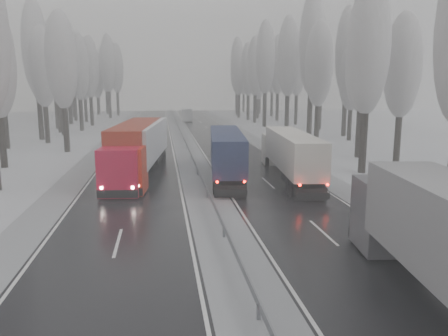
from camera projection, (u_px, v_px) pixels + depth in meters
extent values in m
cube|color=black|center=(252.00, 169.00, 40.32)|extent=(7.50, 200.00, 0.03)
cube|color=black|center=(137.00, 172.00, 38.85)|extent=(7.50, 200.00, 0.03)
cube|color=#9A9CA1|center=(196.00, 170.00, 39.59)|extent=(3.00, 200.00, 0.04)
cube|color=#9A9CA1|center=(304.00, 168.00, 41.01)|extent=(2.40, 200.00, 0.04)
cube|color=#9A9CA1|center=(79.00, 174.00, 38.16)|extent=(2.40, 200.00, 0.04)
cube|color=slate|center=(196.00, 164.00, 39.48)|extent=(0.06, 200.00, 0.32)
cube|color=slate|center=(198.00, 172.00, 37.59)|extent=(0.12, 0.12, 0.60)
cube|color=slate|center=(181.00, 133.00, 68.72)|extent=(0.12, 0.12, 0.60)
cylinder|color=black|center=(363.00, 141.00, 38.21)|extent=(0.68, 0.68, 5.62)
ellipsoid|color=gray|center=(369.00, 46.00, 36.73)|extent=(3.60, 3.60, 11.48)
cylinder|color=black|center=(397.00, 139.00, 42.94)|extent=(0.64, 0.64, 4.94)
ellipsoid|color=gray|center=(403.00, 65.00, 41.63)|extent=(3.60, 3.60, 10.09)
cylinder|color=black|center=(359.00, 133.00, 46.62)|extent=(0.66, 0.66, 5.32)
ellipsoid|color=gray|center=(363.00, 60.00, 45.22)|extent=(3.60, 3.60, 10.88)
cylinder|color=black|center=(362.00, 125.00, 50.74)|extent=(0.72, 0.72, 6.31)
ellipsoid|color=gray|center=(366.00, 44.00, 49.07)|extent=(3.60, 3.60, 12.90)
cylinder|color=black|center=(317.00, 124.00, 56.65)|extent=(0.67, 0.67, 5.38)
ellipsoid|color=gray|center=(319.00, 64.00, 55.23)|extent=(3.60, 3.60, 10.98)
cylinder|color=black|center=(349.00, 124.00, 61.49)|extent=(0.62, 0.62, 4.59)
ellipsoid|color=gray|center=(352.00, 77.00, 60.28)|extent=(3.60, 3.60, 9.39)
cylinder|color=black|center=(310.00, 115.00, 61.90)|extent=(0.76, 0.76, 6.95)
ellipsoid|color=gray|center=(312.00, 43.00, 60.07)|extent=(3.60, 3.60, 14.19)
cylinder|color=black|center=(344.00, 114.00, 66.79)|extent=(0.74, 0.74, 6.59)
ellipsoid|color=gray|center=(347.00, 51.00, 65.05)|extent=(3.60, 3.60, 13.46)
cylinder|color=black|center=(287.00, 113.00, 71.88)|extent=(0.72, 0.72, 6.37)
ellipsoid|color=gray|center=(288.00, 56.00, 70.20)|extent=(3.60, 3.60, 13.01)
cylinder|color=black|center=(320.00, 113.00, 76.81)|extent=(0.70, 0.70, 5.97)
ellipsoid|color=gray|center=(322.00, 63.00, 75.23)|extent=(3.60, 3.60, 12.20)
cylinder|color=black|center=(265.00, 109.00, 82.07)|extent=(0.74, 0.74, 6.65)
ellipsoid|color=gray|center=(265.00, 57.00, 80.32)|extent=(3.60, 3.60, 13.59)
cylinder|color=black|center=(296.00, 109.00, 87.04)|extent=(0.71, 0.71, 6.14)
ellipsoid|color=gray|center=(297.00, 64.00, 85.42)|extent=(3.60, 3.60, 12.54)
cylinder|color=black|center=(255.00, 108.00, 91.64)|extent=(0.71, 0.71, 6.05)
ellipsoid|color=gray|center=(255.00, 66.00, 90.05)|extent=(3.60, 3.60, 12.37)
cylinder|color=black|center=(277.00, 106.00, 96.34)|extent=(0.72, 0.72, 6.30)
ellipsoid|color=gray|center=(278.00, 65.00, 94.68)|extent=(3.60, 3.60, 12.87)
cylinder|color=black|center=(248.00, 107.00, 98.97)|extent=(0.70, 0.70, 5.88)
ellipsoid|color=gray|center=(248.00, 69.00, 97.42)|extent=(3.60, 3.60, 12.00)
cylinder|color=black|center=(258.00, 108.00, 103.40)|extent=(0.64, 0.64, 4.86)
ellipsoid|color=gray|center=(258.00, 78.00, 102.12)|extent=(3.60, 3.60, 9.92)
cylinder|color=black|center=(239.00, 105.00, 105.75)|extent=(0.70, 0.70, 5.98)
ellipsoid|color=gray|center=(239.00, 69.00, 104.18)|extent=(3.60, 3.60, 12.21)
cylinder|color=black|center=(272.00, 104.00, 110.91)|extent=(0.71, 0.71, 6.19)
ellipsoid|color=gray|center=(272.00, 68.00, 109.28)|extent=(3.60, 3.60, 12.64)
cylinder|color=black|center=(237.00, 102.00, 115.43)|extent=(0.75, 0.75, 6.86)
ellipsoid|color=gray|center=(237.00, 64.00, 113.62)|extent=(3.60, 3.60, 14.01)
cylinder|color=black|center=(259.00, 104.00, 120.42)|extent=(0.68, 0.68, 5.55)
ellipsoid|color=gray|center=(260.00, 74.00, 118.95)|extent=(3.60, 3.60, 11.33)
cylinder|color=black|center=(237.00, 102.00, 126.01)|extent=(0.71, 0.71, 6.09)
ellipsoid|color=gray|center=(237.00, 71.00, 124.41)|extent=(3.60, 3.60, 12.45)
cylinder|color=black|center=(244.00, 103.00, 130.36)|extent=(0.67, 0.67, 5.49)
ellipsoid|color=gray|center=(244.00, 76.00, 128.91)|extent=(3.60, 3.60, 11.21)
cylinder|color=black|center=(2.00, 141.00, 40.73)|extent=(0.65, 0.65, 5.03)
cylinder|color=black|center=(66.00, 129.00, 50.49)|extent=(0.67, 0.67, 5.44)
ellipsoid|color=gray|center=(61.00, 60.00, 49.06)|extent=(3.60, 3.60, 11.11)
cylinder|color=black|center=(6.00, 125.00, 53.25)|extent=(0.69, 0.69, 5.72)
cylinder|color=black|center=(47.00, 123.00, 58.65)|extent=(0.66, 0.66, 5.23)
ellipsoid|color=gray|center=(42.00, 67.00, 57.27)|extent=(3.60, 3.60, 10.68)
cylinder|color=black|center=(40.00, 116.00, 62.17)|extent=(0.74, 0.74, 6.60)
ellipsoid|color=gray|center=(35.00, 48.00, 60.43)|extent=(3.60, 3.60, 13.49)
cylinder|color=black|center=(63.00, 119.00, 68.05)|extent=(0.65, 0.65, 5.16)
ellipsoid|color=gray|center=(60.00, 70.00, 66.68)|extent=(3.60, 3.60, 10.54)
cylinder|color=black|center=(59.00, 115.00, 71.68)|extent=(0.69, 0.69, 5.79)
ellipsoid|color=gray|center=(56.00, 63.00, 70.16)|extent=(3.60, 3.60, 11.84)
cylinder|color=black|center=(81.00, 114.00, 74.80)|extent=(0.68, 0.68, 5.64)
ellipsoid|color=gray|center=(78.00, 66.00, 73.31)|extent=(3.60, 3.60, 11.53)
cylinder|color=black|center=(57.00, 110.00, 77.93)|extent=(0.73, 0.73, 6.56)
ellipsoid|color=gray|center=(53.00, 57.00, 76.20)|extent=(3.60, 3.60, 13.40)
cylinder|color=black|center=(92.00, 111.00, 84.63)|extent=(0.69, 0.69, 5.79)
ellipsoid|color=gray|center=(89.00, 67.00, 83.10)|extent=(3.60, 3.60, 11.84)
cylinder|color=black|center=(70.00, 108.00, 87.77)|extent=(0.74, 0.74, 6.65)
ellipsoid|color=gray|center=(67.00, 59.00, 86.02)|extent=(3.60, 3.60, 13.58)
cylinder|color=black|center=(86.00, 110.00, 93.42)|extent=(0.65, 0.65, 5.12)
ellipsoid|color=gray|center=(84.00, 75.00, 92.07)|extent=(3.60, 3.60, 10.46)
cylinder|color=black|center=(75.00, 107.00, 96.84)|extent=(0.69, 0.69, 5.84)
ellipsoid|color=gray|center=(73.00, 69.00, 95.30)|extent=(3.60, 3.60, 11.92)
cylinder|color=black|center=(110.00, 104.00, 104.31)|extent=(0.74, 0.74, 6.67)
ellipsoid|color=gray|center=(108.00, 63.00, 102.55)|extent=(3.60, 3.60, 13.63)
cylinder|color=black|center=(74.00, 104.00, 106.96)|extent=(0.72, 0.72, 6.31)
ellipsoid|color=gray|center=(71.00, 67.00, 105.30)|extent=(3.60, 3.60, 12.88)
cylinder|color=black|center=(118.00, 103.00, 113.63)|extent=(0.72, 0.72, 6.29)
ellipsoid|color=gray|center=(116.00, 68.00, 111.97)|extent=(3.60, 3.60, 12.84)
cylinder|color=black|center=(98.00, 106.00, 116.87)|extent=(0.64, 0.64, 4.86)
ellipsoid|color=gray|center=(97.00, 79.00, 115.59)|extent=(3.60, 3.60, 9.92)
cylinder|color=black|center=(107.00, 102.00, 119.52)|extent=(0.74, 0.74, 6.63)
ellipsoid|color=gray|center=(105.00, 66.00, 117.77)|extent=(3.60, 3.60, 13.54)
cylinder|color=black|center=(99.00, 103.00, 123.10)|extent=(0.69, 0.69, 5.79)
ellipsoid|color=gray|center=(97.00, 73.00, 121.57)|extent=(3.60, 3.60, 11.82)
cube|color=#4C4B50|center=(385.00, 212.00, 20.38)|extent=(3.00, 3.09, 3.21)
cube|color=black|center=(375.00, 190.00, 21.56)|extent=(2.46, 0.41, 1.07)
cube|color=black|center=(372.00, 228.00, 22.04)|extent=(2.68, 0.49, 0.54)
cylinder|color=black|center=(365.00, 243.00, 19.74)|extent=(0.51, 1.15, 1.11)
cylinder|color=black|center=(414.00, 243.00, 19.79)|extent=(0.51, 1.15, 1.11)
sphere|color=white|center=(352.00, 220.00, 21.97)|extent=(0.24, 0.24, 0.24)
sphere|color=white|center=(392.00, 220.00, 22.01)|extent=(0.24, 0.24, 0.24)
cube|color=navy|center=(223.00, 148.00, 42.83)|extent=(2.63, 2.72, 2.87)
cube|color=black|center=(223.00, 140.00, 43.88)|extent=(2.20, 0.32, 0.96)
cube|color=black|center=(222.00, 157.00, 44.31)|extent=(2.39, 0.39, 0.48)
cube|color=#131B35|center=(226.00, 149.00, 35.33)|extent=(3.70, 12.60, 2.67)
cube|color=black|center=(230.00, 191.00, 29.56)|extent=(2.20, 0.34, 0.43)
cube|color=black|center=(228.00, 180.00, 32.30)|extent=(2.63, 5.44, 0.43)
cube|color=black|center=(230.00, 192.00, 30.11)|extent=(2.19, 0.28, 0.57)
cylinder|color=black|center=(213.00, 160.00, 42.24)|extent=(0.43, 1.02, 0.99)
cylinder|color=black|center=(234.00, 160.00, 42.32)|extent=(0.43, 1.02, 0.99)
cylinder|color=black|center=(215.00, 184.00, 31.92)|extent=(0.43, 1.02, 0.99)
cylinder|color=black|center=(242.00, 184.00, 32.00)|extent=(0.43, 1.02, 0.99)
cylinder|color=black|center=(215.00, 188.00, 30.70)|extent=(0.43, 1.02, 0.99)
cylinder|color=black|center=(244.00, 188.00, 30.78)|extent=(0.43, 1.02, 0.99)
sphere|color=#FF0C05|center=(217.00, 181.00, 29.32)|extent=(0.19, 0.19, 0.19)
sphere|color=#FF0C05|center=(244.00, 181.00, 29.39)|extent=(0.19, 0.19, 0.19)
sphere|color=white|center=(214.00, 154.00, 44.23)|extent=(0.21, 0.21, 0.21)
sphere|color=white|center=(231.00, 154.00, 44.30)|extent=(0.21, 0.21, 0.21)
cube|color=beige|center=(276.00, 149.00, 41.92)|extent=(2.59, 2.67, 2.86)
cube|color=black|center=(274.00, 141.00, 42.97)|extent=(2.19, 0.28, 0.95)
cube|color=black|center=(273.00, 159.00, 43.40)|extent=(2.39, 0.35, 0.48)
cube|color=beige|center=(293.00, 150.00, 34.45)|extent=(3.49, 12.55, 2.67)
cube|color=black|center=(312.00, 195.00, 28.70)|extent=(2.19, 0.30, 0.43)
cube|color=black|center=(302.00, 183.00, 31.42)|extent=(2.54, 5.40, 0.43)
cube|color=black|center=(310.00, 195.00, 29.25)|extent=(2.19, 0.25, 0.57)
cylinder|color=black|center=(267.00, 162.00, 41.32)|extent=(0.42, 1.02, 0.99)
cylinder|color=black|center=(288.00, 162.00, 41.43)|extent=(0.42, 1.02, 0.99)
cylinder|color=black|center=(289.00, 187.00, 31.04)|extent=(0.42, 1.02, 0.99)
cylinder|color=black|center=(317.00, 187.00, 31.15)|extent=(0.42, 1.02, 0.99)
cylinder|color=black|center=(293.00, 191.00, 29.82)|extent=(0.42, 1.02, 0.99)
cylinder|color=black|center=(322.00, 191.00, 29.93)|extent=(0.42, 1.02, 0.99)
sphere|color=#FF0C05|center=(299.00, 184.00, 28.44)|extent=(0.19, 0.19, 0.19)
sphere|color=#FF0C05|center=(326.00, 183.00, 28.55)|extent=(0.19, 0.19, 0.19)
sphere|color=white|center=(264.00, 155.00, 43.30)|extent=(0.21, 0.21, 0.21)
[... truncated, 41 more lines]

